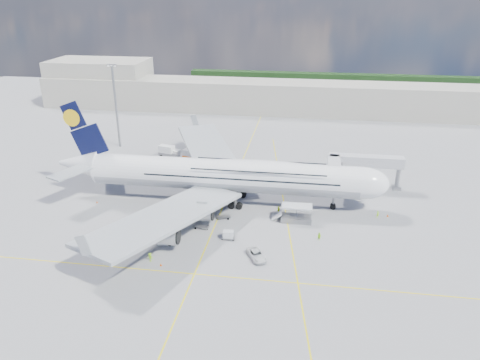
# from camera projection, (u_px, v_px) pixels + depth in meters

# --- Properties ---
(ground) EXTENTS (300.00, 300.00, 0.00)m
(ground) POSITION_uv_depth(u_px,v_px,m) (217.00, 221.00, 100.91)
(ground) COLOR gray
(ground) RESTS_ON ground
(taxi_line_main) EXTENTS (0.25, 220.00, 0.01)m
(taxi_line_main) POSITION_uv_depth(u_px,v_px,m) (217.00, 221.00, 100.90)
(taxi_line_main) COLOR yellow
(taxi_line_main) RESTS_ON ground
(taxi_line_cross) EXTENTS (120.00, 0.25, 0.01)m
(taxi_line_cross) POSITION_uv_depth(u_px,v_px,m) (194.00, 274.00, 82.69)
(taxi_line_cross) COLOR yellow
(taxi_line_cross) RESTS_ON ground
(taxi_line_diag) EXTENTS (14.16, 99.06, 0.01)m
(taxi_line_diag) POSITION_uv_depth(u_px,v_px,m) (284.00, 206.00, 108.07)
(taxi_line_diag) COLOR yellow
(taxi_line_diag) RESTS_ON ground
(airliner) EXTENTS (77.26, 79.15, 23.71)m
(airliner) POSITION_uv_depth(u_px,v_px,m) (226.00, 175.00, 107.31)
(airliner) COLOR white
(airliner) RESTS_ON ground
(jet_bridge) EXTENTS (18.80, 12.10, 8.50)m
(jet_bridge) POSITION_uv_depth(u_px,v_px,m) (354.00, 165.00, 113.19)
(jet_bridge) COLOR #B7B7BC
(jet_bridge) RESTS_ON ground
(cargo_loader) EXTENTS (8.53, 3.20, 3.67)m
(cargo_loader) POSITION_uv_depth(u_px,v_px,m) (296.00, 216.00, 100.73)
(cargo_loader) COLOR silver
(cargo_loader) RESTS_ON ground
(light_mast) EXTENTS (3.00, 0.70, 25.50)m
(light_mast) POSITION_uv_depth(u_px,v_px,m) (116.00, 105.00, 142.31)
(light_mast) COLOR gray
(light_mast) RESTS_ON ground
(terminal) EXTENTS (180.00, 16.00, 12.00)m
(terminal) POSITION_uv_depth(u_px,v_px,m) (263.00, 97.00, 185.12)
(terminal) COLOR #B2AD9E
(terminal) RESTS_ON ground
(hangar) EXTENTS (40.00, 22.00, 18.00)m
(hangar) POSITION_uv_depth(u_px,v_px,m) (101.00, 82.00, 198.20)
(hangar) COLOR #B2AD9E
(hangar) RESTS_ON ground
(tree_line) EXTENTS (160.00, 6.00, 8.00)m
(tree_line) POSITION_uv_depth(u_px,v_px,m) (357.00, 83.00, 221.34)
(tree_line) COLOR #193814
(tree_line) RESTS_ON ground
(dolly_row_a) EXTENTS (3.38, 2.62, 0.44)m
(dolly_row_a) POSITION_uv_depth(u_px,v_px,m) (105.00, 231.00, 96.21)
(dolly_row_a) COLOR gray
(dolly_row_a) RESTS_ON ground
(dolly_row_b) EXTENTS (3.59, 2.81, 2.01)m
(dolly_row_b) POSITION_uv_depth(u_px,v_px,m) (155.00, 230.00, 95.18)
(dolly_row_b) COLOR gray
(dolly_row_b) RESTS_ON ground
(dolly_row_c) EXTENTS (3.39, 2.44, 0.45)m
(dolly_row_c) POSITION_uv_depth(u_px,v_px,m) (202.00, 227.00, 98.00)
(dolly_row_c) COLOR gray
(dolly_row_c) RESTS_ON ground
(dolly_back) EXTENTS (3.47, 2.48, 1.98)m
(dolly_back) POSITION_uv_depth(u_px,v_px,m) (128.00, 233.00, 93.96)
(dolly_back) COLOR gray
(dolly_back) RESTS_ON ground
(dolly_nose_far) EXTENTS (2.90, 1.67, 1.78)m
(dolly_nose_far) POSITION_uv_depth(u_px,v_px,m) (228.00, 235.00, 93.66)
(dolly_nose_far) COLOR gray
(dolly_nose_far) RESTS_ON ground
(dolly_nose_near) EXTENTS (3.33, 2.58, 0.43)m
(dolly_nose_near) POSITION_uv_depth(u_px,v_px,m) (223.00, 217.00, 102.23)
(dolly_nose_near) COLOR gray
(dolly_nose_near) RESTS_ON ground
(baggage_tug) EXTENTS (3.08, 1.75, 1.82)m
(baggage_tug) POSITION_uv_depth(u_px,v_px,m) (165.00, 240.00, 91.87)
(baggage_tug) COLOR silver
(baggage_tug) RESTS_ON ground
(catering_truck_inner) EXTENTS (7.58, 4.65, 4.21)m
(catering_truck_inner) POSITION_uv_depth(u_px,v_px,m) (195.00, 157.00, 132.17)
(catering_truck_inner) COLOR gray
(catering_truck_inner) RESTS_ON ground
(catering_truck_outer) EXTENTS (6.60, 3.74, 3.71)m
(catering_truck_outer) POSITION_uv_depth(u_px,v_px,m) (169.00, 152.00, 137.10)
(catering_truck_outer) COLOR gray
(catering_truck_outer) RESTS_ON ground
(service_van) EXTENTS (4.71, 5.95, 1.50)m
(service_van) POSITION_uv_depth(u_px,v_px,m) (257.00, 255.00, 87.08)
(service_van) COLOR silver
(service_van) RESTS_ON ground
(crew_nose) EXTENTS (0.71, 0.66, 1.64)m
(crew_nose) POSITION_uv_depth(u_px,v_px,m) (378.00, 214.00, 102.23)
(crew_nose) COLOR #B6FF1A
(crew_nose) RESTS_ON ground
(crew_loader) EXTENTS (1.06, 0.98, 1.74)m
(crew_loader) POSITION_uv_depth(u_px,v_px,m) (319.00, 237.00, 93.14)
(crew_loader) COLOR #A3F319
(crew_loader) RESTS_ON ground
(crew_wing) EXTENTS (0.41, 0.93, 1.57)m
(crew_wing) POSITION_uv_depth(u_px,v_px,m) (169.00, 214.00, 102.35)
(crew_wing) COLOR #D1FF1A
(crew_wing) RESTS_ON ground
(crew_van) EXTENTS (0.92, 1.05, 1.81)m
(crew_van) POSITION_uv_depth(u_px,v_px,m) (279.00, 210.00, 103.91)
(crew_van) COLOR #BDDE17
(crew_van) RESTS_ON ground
(crew_tug) EXTENTS (1.23, 0.81, 1.78)m
(crew_tug) POSITION_uv_depth(u_px,v_px,m) (150.00, 257.00, 86.05)
(crew_tug) COLOR #96E017
(crew_tug) RESTS_ON ground
(cone_nose) EXTENTS (0.47, 0.47, 0.60)m
(cone_nose) POSITION_uv_depth(u_px,v_px,m) (388.00, 215.00, 102.93)
(cone_nose) COLOR #FF610D
(cone_nose) RESTS_ON ground
(cone_wing_left_inner) EXTENTS (0.46, 0.46, 0.59)m
(cone_wing_left_inner) POSITION_uv_depth(u_px,v_px,m) (210.00, 181.00, 121.07)
(cone_wing_left_inner) COLOR #FF610D
(cone_wing_left_inner) RESTS_ON ground
(cone_wing_left_outer) EXTENTS (0.42, 0.42, 0.53)m
(cone_wing_left_outer) POSITION_uv_depth(u_px,v_px,m) (197.00, 169.00, 128.53)
(cone_wing_left_outer) COLOR #FF610D
(cone_wing_left_outer) RESTS_ON ground
(cone_wing_right_inner) EXTENTS (0.50, 0.50, 0.64)m
(cone_wing_right_inner) POSITION_uv_depth(u_px,v_px,m) (188.00, 210.00, 105.23)
(cone_wing_right_inner) COLOR #FF610D
(cone_wing_right_inner) RESTS_ON ground
(cone_wing_right_outer) EXTENTS (0.41, 0.41, 0.52)m
(cone_wing_right_outer) POSITION_uv_depth(u_px,v_px,m) (161.00, 265.00, 84.99)
(cone_wing_right_outer) COLOR #FF610D
(cone_wing_right_outer) RESTS_ON ground
(cone_tail) EXTENTS (0.37, 0.37, 0.48)m
(cone_tail) POSITION_uv_depth(u_px,v_px,m) (97.00, 202.00, 109.36)
(cone_tail) COLOR #FF610D
(cone_tail) RESTS_ON ground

